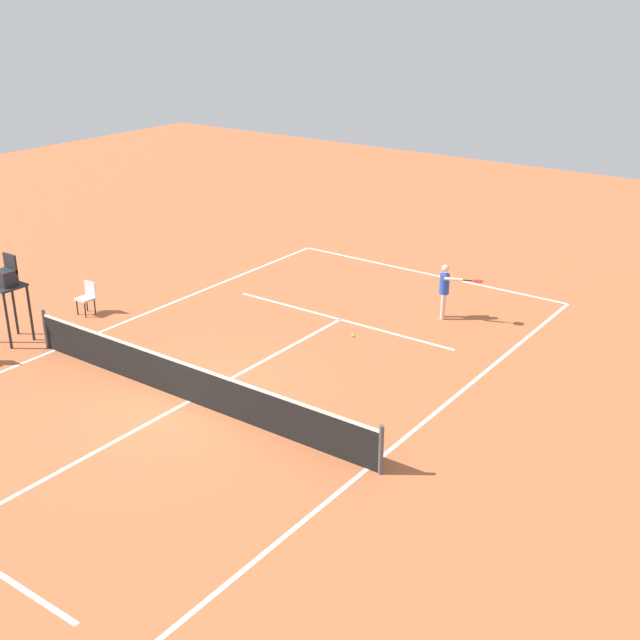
% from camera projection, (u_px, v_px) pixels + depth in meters
% --- Properties ---
extents(ground_plane, '(60.00, 60.00, 0.00)m').
position_uv_depth(ground_plane, '(189.00, 401.00, 18.80)').
color(ground_plane, '#B76038').
extents(court_lines, '(9.86, 22.46, 0.01)m').
position_uv_depth(court_lines, '(189.00, 401.00, 18.80)').
color(court_lines, white).
rests_on(court_lines, ground).
extents(tennis_net, '(10.46, 0.10, 1.07)m').
position_uv_depth(tennis_net, '(188.00, 382.00, 18.61)').
color(tennis_net, '#4C4C51').
rests_on(tennis_net, ground).
extents(player_serving, '(1.28, 0.57, 1.61)m').
position_uv_depth(player_serving, '(446.00, 287.00, 23.15)').
color(player_serving, beige).
rests_on(player_serving, ground).
extents(tennis_ball, '(0.07, 0.07, 0.07)m').
position_uv_depth(tennis_ball, '(353.00, 336.00, 22.24)').
color(tennis_ball, '#CCE033').
rests_on(tennis_ball, ground).
extents(umpire_chair, '(0.80, 0.80, 2.41)m').
position_uv_depth(umpire_chair, '(7.00, 285.00, 21.40)').
color(umpire_chair, '#232328').
rests_on(umpire_chair, ground).
extents(courtside_chair_mid, '(0.44, 0.46, 0.95)m').
position_uv_depth(courtside_chair_mid, '(87.00, 296.00, 23.66)').
color(courtside_chair_mid, '#262626').
rests_on(courtside_chair_mid, ground).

